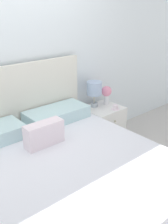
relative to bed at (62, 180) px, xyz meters
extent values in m
plane|color=#BCB7B2|center=(0.00, 0.91, -0.32)|extent=(12.00, 12.00, 0.00)
cube|color=white|center=(0.00, 0.98, 0.98)|extent=(8.00, 0.06, 2.60)
cube|color=tan|center=(0.00, -0.08, -0.16)|extent=(1.75, 1.97, 0.33)
cube|color=white|center=(0.00, -0.08, 0.14)|extent=(1.71, 1.93, 0.26)
cube|color=silver|center=(0.00, 0.88, 0.30)|extent=(1.78, 0.05, 1.26)
cube|color=silver|center=(0.42, 0.66, 0.34)|extent=(0.73, 0.36, 0.14)
cube|color=white|center=(0.00, 0.27, 0.38)|extent=(0.38, 0.13, 0.23)
cube|color=white|center=(1.17, 0.66, -0.05)|extent=(0.49, 0.45, 0.55)
sphere|color=#B2AD93|center=(1.17, 0.43, 0.10)|extent=(0.02, 0.02, 0.02)
cylinder|color=#A8B2BC|center=(1.10, 0.76, 0.26)|extent=(0.10, 0.10, 0.06)
cylinder|color=#B7B29E|center=(1.10, 0.76, 0.34)|extent=(0.02, 0.02, 0.12)
cylinder|color=#A8BCDB|center=(1.10, 0.76, 0.49)|extent=(0.20, 0.20, 0.18)
cylinder|color=white|center=(1.29, 0.73, 0.29)|extent=(0.07, 0.07, 0.14)
sphere|color=pink|center=(1.29, 0.73, 0.42)|extent=(0.14, 0.14, 0.14)
sphere|color=#609356|center=(1.33, 0.73, 0.38)|extent=(0.06, 0.06, 0.06)
cylinder|color=white|center=(1.25, 0.51, 0.23)|extent=(0.11, 0.11, 0.01)
cylinder|color=white|center=(1.25, 0.51, 0.26)|extent=(0.07, 0.07, 0.05)
camera|label=1|loc=(-1.15, -1.67, 1.55)|focal=42.00mm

